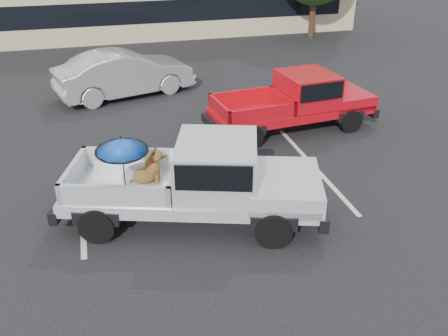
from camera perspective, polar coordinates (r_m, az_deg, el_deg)
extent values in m
plane|color=black|center=(10.98, 0.10, -6.39)|extent=(90.00, 90.00, 0.00)
cube|color=silver|center=(12.43, -15.86, -3.12)|extent=(0.12, 5.00, 0.01)
cube|color=silver|center=(13.51, 10.27, 0.14)|extent=(0.12, 5.00, 0.01)
cube|color=black|center=(26.58, -5.40, 17.45)|extent=(18.00, 0.08, 1.10)
cylinder|color=#332114|center=(27.68, 10.11, 17.28)|extent=(0.32, 0.32, 2.73)
cylinder|color=black|center=(10.58, -14.29, -6.32)|extent=(0.81, 0.50, 0.76)
cylinder|color=black|center=(12.09, -11.96, -1.49)|extent=(0.81, 0.50, 0.76)
cylinder|color=black|center=(10.16, 5.69, -7.05)|extent=(0.81, 0.50, 0.76)
cylinder|color=black|center=(11.72, 5.34, -1.94)|extent=(0.81, 0.50, 0.76)
cube|color=silver|center=(10.83, -3.73, -2.78)|extent=(5.72, 3.46, 0.28)
cube|color=silver|center=(10.69, 6.96, -2.06)|extent=(2.01, 2.28, 0.46)
cube|color=black|center=(10.97, 10.76, -3.86)|extent=(0.78, 1.93, 0.30)
cube|color=black|center=(11.54, -17.42, -3.04)|extent=(0.76, 1.92, 0.28)
cube|color=silver|center=(10.46, -0.84, 0.36)|extent=(2.13, 2.25, 1.05)
cube|color=black|center=(10.37, -0.85, 1.34)|extent=(2.02, 2.30, 0.55)
cube|color=black|center=(11.05, -11.24, -2.27)|extent=(2.75, 2.45, 0.10)
cube|color=silver|center=(11.65, -10.42, 1.13)|extent=(2.22, 0.79, 0.50)
cube|color=silver|center=(10.18, -12.47, -3.24)|extent=(2.22, 0.79, 0.50)
cube|color=silver|center=(11.22, -16.84, -0.75)|extent=(0.65, 1.78, 0.50)
cube|color=silver|center=(10.70, -5.65, -1.06)|extent=(0.65, 1.78, 0.50)
ellipsoid|color=brown|center=(11.02, -9.06, -0.83)|extent=(0.63, 0.57, 0.35)
cylinder|color=brown|center=(10.91, -7.67, -1.29)|extent=(0.08, 0.08, 0.26)
cylinder|color=brown|center=(11.06, -7.52, -0.85)|extent=(0.08, 0.08, 0.26)
ellipsoid|color=brown|center=(10.88, -8.19, 0.15)|extent=(0.41, 0.38, 0.47)
cylinder|color=red|center=(10.81, -8.13, 0.87)|extent=(0.23, 0.23, 0.04)
sphere|color=brown|center=(10.74, -7.76, 1.38)|extent=(0.25, 0.25, 0.25)
cone|color=black|center=(10.73, -7.01, 1.26)|extent=(0.20, 0.17, 0.12)
cone|color=black|center=(10.63, -7.98, 1.86)|extent=(0.09, 0.09, 0.13)
cone|color=black|center=(10.75, -7.86, 2.16)|extent=(0.09, 0.09, 0.13)
cylinder|color=brown|center=(11.11, -10.01, -1.30)|extent=(0.31, 0.05, 0.11)
cylinder|color=black|center=(10.61, -11.39, -0.06)|extent=(0.02, 0.10, 1.05)
cone|color=blue|center=(10.38, -11.67, 2.60)|extent=(1.10, 1.12, 0.36)
cylinder|color=black|center=(10.31, -11.75, 3.41)|extent=(0.02, 0.02, 0.10)
cylinder|color=black|center=(10.43, -11.60, 1.96)|extent=(1.10, 1.10, 0.09)
cylinder|color=black|center=(14.24, 3.11, 3.58)|extent=(0.72, 0.33, 0.70)
cylinder|color=black|center=(15.68, 0.60, 5.94)|extent=(0.72, 0.33, 0.70)
cylinder|color=black|center=(15.79, 14.22, 5.23)|extent=(0.72, 0.33, 0.70)
cylinder|color=black|center=(17.10, 11.06, 7.30)|extent=(0.72, 0.33, 0.70)
cube|color=red|center=(15.55, 7.65, 6.56)|extent=(5.12, 2.29, 0.26)
cube|color=red|center=(16.40, 13.43, 7.89)|extent=(1.56, 1.91, 0.42)
cube|color=black|center=(16.90, 15.26, 6.99)|extent=(0.38, 1.81, 0.28)
cube|color=black|center=(14.63, -1.20, 4.77)|extent=(0.36, 1.81, 0.26)
cube|color=red|center=(15.58, 9.46, 8.91)|extent=(1.69, 1.85, 0.97)
cube|color=black|center=(15.52, 9.51, 9.56)|extent=(1.57, 1.92, 0.51)
cube|color=black|center=(14.97, 3.13, 6.15)|extent=(2.29, 1.91, 0.09)
cube|color=red|center=(15.56, 1.95, 8.10)|extent=(2.11, 0.32, 0.46)
cube|color=red|center=(14.19, 4.46, 6.07)|extent=(2.11, 0.32, 0.46)
cube|color=red|center=(14.51, -0.53, 6.64)|extent=(0.28, 1.69, 0.46)
cube|color=red|center=(15.29, 6.65, 7.57)|extent=(0.28, 1.69, 0.46)
imported|color=#A0A4A7|center=(18.70, -11.29, 10.54)|extent=(5.23, 3.03, 1.63)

